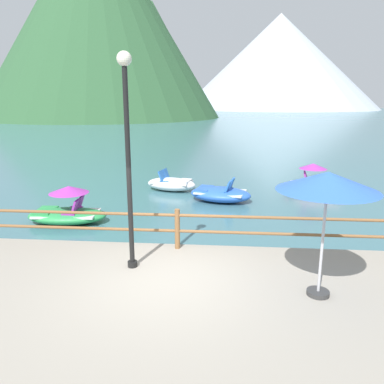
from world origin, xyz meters
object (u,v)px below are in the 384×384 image
Objects in this scene: lamp_post at (128,144)px; pedal_boat_1 at (315,184)px; beach_umbrella at (328,183)px; pedal_boat_4 at (220,194)px; pedal_boat_5 at (67,211)px; pedal_boat_3 at (172,184)px.

lamp_post is 1.55× the size of pedal_boat_1.
lamp_post is 3.72m from beach_umbrella.
pedal_boat_5 reaches higher than pedal_boat_4.
beach_umbrella reaches higher than pedal_boat_4.
beach_umbrella is 0.89× the size of pedal_boat_5.
pedal_boat_1 is at bearing 27.88° from pedal_boat_5.
pedal_boat_1 reaches higher than pedal_boat_3.
beach_umbrella is 10.22m from pedal_boat_3.
pedal_boat_5 is at bearing 128.38° from lamp_post.
lamp_post is at bearing 166.47° from beach_umbrella.
pedal_boat_3 is at bearing 59.36° from pedal_boat_5.
pedal_boat_1 is at bearing 77.81° from beach_umbrella.
pedal_boat_1 is 1.19× the size of pedal_boat_3.
lamp_post reaches higher than pedal_boat_1.
beach_umbrella reaches higher than pedal_boat_1.
pedal_boat_1 reaches higher than pedal_boat_5.
lamp_post is 7.48m from pedal_boat_4.
pedal_boat_4 is at bearing 103.66° from beach_umbrella.
lamp_post is at bearing -87.62° from pedal_boat_3.
pedal_boat_3 is (-5.92, -0.03, -0.10)m from pedal_boat_1.
beach_umbrella is at bearing -66.85° from pedal_boat_3.
lamp_post is 1.65× the size of pedal_boat_4.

